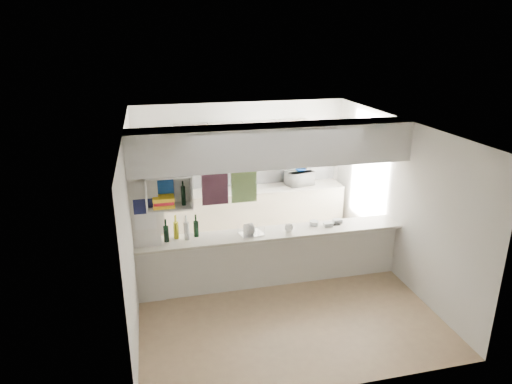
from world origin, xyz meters
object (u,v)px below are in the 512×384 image
object	(u,v)px
microwave	(299,178)
dish_rack	(251,230)
bowl	(300,170)
wine_bottles	(181,230)

from	to	relation	value
microwave	dish_rack	distance (m)	2.61
bowl	wine_bottles	bearing A→B (deg)	-141.28
bowl	wine_bottles	size ratio (longest dim) A/B	0.42
microwave	wine_bottles	size ratio (longest dim) A/B	1.00
microwave	bowl	size ratio (longest dim) A/B	2.41
dish_rack	microwave	bearing A→B (deg)	44.13
microwave	wine_bottles	world-z (taller)	wine_bottles
bowl	dish_rack	world-z (taller)	bowl
bowl	wine_bottles	world-z (taller)	wine_bottles
dish_rack	wine_bottles	world-z (taller)	wine_bottles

